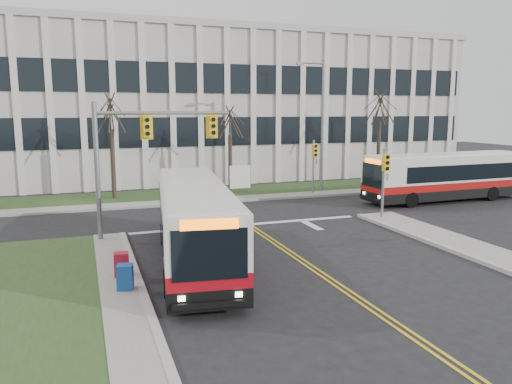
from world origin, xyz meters
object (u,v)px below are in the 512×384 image
object	(u,v)px
bus_main	(194,224)
bus_cross	(446,178)
newspaper_box_red	(122,266)
streetlight	(321,119)
directory_sign	(240,177)
newspaper_box_blue	(125,279)

from	to	relation	value
bus_main	bus_cross	bearing A→B (deg)	30.51
bus_main	newspaper_box_red	size ratio (longest dim) A/B	11.82
bus_cross	streetlight	bearing A→B (deg)	-134.10
bus_main	directory_sign	bearing A→B (deg)	73.90
directory_sign	newspaper_box_red	size ratio (longest dim) A/B	2.11
streetlight	bus_cross	distance (m)	9.23
directory_sign	newspaper_box_red	bearing A→B (deg)	-120.48
directory_sign	bus_main	world-z (taller)	bus_main
directory_sign	newspaper_box_red	xyz separation A→B (m)	(-9.30, -15.80, -0.70)
directory_sign	streetlight	bearing A→B (deg)	-13.23
bus_main	newspaper_box_red	world-z (taller)	bus_main
bus_cross	newspaper_box_red	size ratio (longest dim) A/B	11.86
directory_sign	newspaper_box_blue	xyz separation A→B (m)	(-9.30, -17.23, -0.70)
streetlight	newspaper_box_red	size ratio (longest dim) A/B	9.68
newspaper_box_red	streetlight	bearing A→B (deg)	49.49
bus_main	newspaper_box_blue	size ratio (longest dim) A/B	11.82
streetlight	bus_cross	size ratio (longest dim) A/B	0.82
streetlight	bus_main	size ratio (longest dim) A/B	0.82
directory_sign	newspaper_box_red	world-z (taller)	directory_sign
newspaper_box_blue	bus_main	bearing A→B (deg)	53.25
bus_cross	newspaper_box_red	bearing A→B (deg)	-69.06
streetlight	bus_cross	xyz separation A→B (m)	(6.25, -5.71, -3.69)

